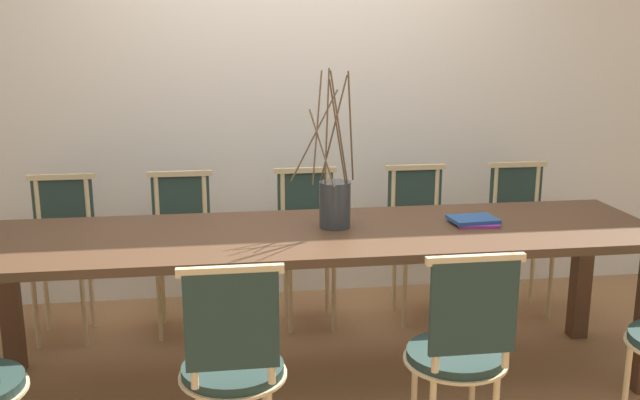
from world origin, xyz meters
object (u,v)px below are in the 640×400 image
chair_far_center (308,241)px  book_stack (474,221)px  vase_centerpiece (335,201)px  chair_near_center (460,348)px  dining_table (320,249)px

chair_far_center → book_stack: chair_far_center is taller
chair_far_center → vase_centerpiece: vase_centerpiece is taller
chair_near_center → chair_far_center: same height
chair_near_center → chair_far_center: 1.56m
vase_centerpiece → chair_far_center: bearing=93.5°
dining_table → vase_centerpiece: (0.08, 0.06, 0.22)m
chair_near_center → chair_far_center: size_ratio=1.00×
dining_table → book_stack: size_ratio=13.75×
chair_far_center → book_stack: (0.73, -0.73, 0.29)m
chair_near_center → chair_far_center: bearing=104.9°
chair_far_center → vase_centerpiece: (0.04, -0.69, 0.40)m
chair_far_center → book_stack: 1.07m
chair_near_center → vase_centerpiece: bearing=113.9°
book_stack → vase_centerpiece: bearing=176.9°
vase_centerpiece → book_stack: size_ratio=3.19×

